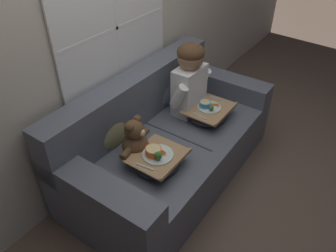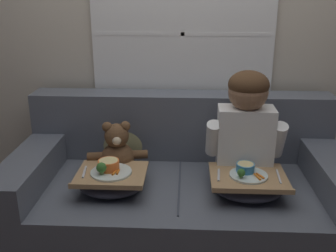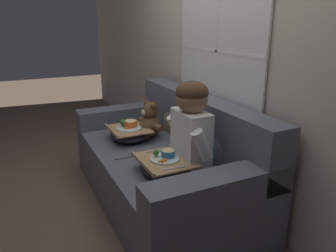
{
  "view_description": "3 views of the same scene",
  "coord_description": "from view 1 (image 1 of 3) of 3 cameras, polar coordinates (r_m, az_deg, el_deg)",
  "views": [
    {
      "loc": [
        -1.82,
        -1.23,
        2.18
      ],
      "look_at": [
        -0.1,
        -0.02,
        0.62
      ],
      "focal_mm": 35.0,
      "sensor_mm": 36.0,
      "label": 1
    },
    {
      "loc": [
        0.04,
        -2.12,
        1.56
      ],
      "look_at": [
        -0.07,
        0.08,
        0.79
      ],
      "focal_mm": 42.0,
      "sensor_mm": 36.0,
      "label": 2
    },
    {
      "loc": [
        2.34,
        -1.05,
        1.54
      ],
      "look_at": [
        0.11,
        0.02,
        0.72
      ],
      "focal_mm": 35.0,
      "sensor_mm": 36.0,
      "label": 3
    }
  ],
  "objects": [
    {
      "name": "child_figure",
      "position": [
        2.9,
        3.82,
        8.7
      ],
      "size": [
        0.47,
        0.23,
        0.66
      ],
      "color": "white",
      "rests_on": "couch"
    },
    {
      "name": "throw_pillow_behind_teddy",
      "position": [
        2.62,
        -9.82,
        -0.37
      ],
      "size": [
        0.34,
        0.17,
        0.36
      ],
      "color": "#898456",
      "rests_on": "couch"
    },
    {
      "name": "couch",
      "position": [
        2.9,
        -0.33,
        -3.09
      ],
      "size": [
        1.98,
        1.0,
        0.91
      ],
      "color": "#565B66",
      "rests_on": "ground_plane"
    },
    {
      "name": "ground_plane",
      "position": [
        3.09,
        0.66,
        -8.19
      ],
      "size": [
        14.0,
        14.0,
        0.0
      ],
      "primitive_type": "plane",
      "color": "brown"
    },
    {
      "name": "teddy_bear",
      "position": [
        2.49,
        -5.69,
        -2.61
      ],
      "size": [
        0.37,
        0.26,
        0.35
      ],
      "color": "brown",
      "rests_on": "couch"
    },
    {
      "name": "lap_tray_teddy",
      "position": [
        2.44,
        -1.8,
        -5.91
      ],
      "size": [
        0.39,
        0.35,
        0.19
      ],
      "color": "#2D2D38",
      "rests_on": "teddy_bear"
    },
    {
      "name": "wall_back_with_window",
      "position": [
        2.71,
        -9.76,
        17.16
      ],
      "size": [
        8.0,
        0.08,
        2.6
      ],
      "color": "beige",
      "rests_on": "ground_plane"
    },
    {
      "name": "lap_tray_child",
      "position": [
        2.96,
        7.09,
        2.38
      ],
      "size": [
        0.42,
        0.36,
        0.17
      ],
      "color": "#2D2D38",
      "rests_on": "child_figure"
    },
    {
      "name": "throw_pillow_behind_child",
      "position": [
        3.11,
        -0.1,
        6.66
      ],
      "size": [
        0.35,
        0.17,
        0.36
      ],
      "color": "slate",
      "rests_on": "couch"
    }
  ]
}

